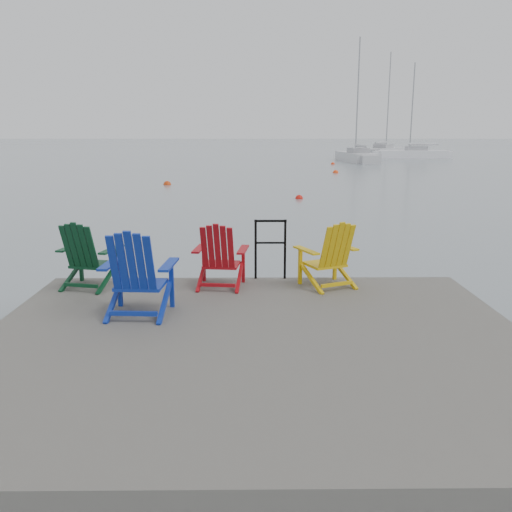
{
  "coord_description": "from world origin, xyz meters",
  "views": [
    {
      "loc": [
        -0.05,
        -5.45,
        2.67
      ],
      "look_at": [
        0.04,
        2.44,
        0.85
      ],
      "focal_mm": 38.0,
      "sensor_mm": 36.0,
      "label": 1
    }
  ],
  "objects_px": {
    "buoy_b": "(167,185)",
    "chair_blue": "(137,273)",
    "chair_yellow": "(330,254)",
    "sailboat_far": "(413,155)",
    "buoy_d": "(333,164)",
    "sailboat_near": "(357,157)",
    "sailboat_mid": "(384,152)",
    "handrail": "(270,243)",
    "chair_green": "(87,255)",
    "buoy_c": "(336,173)",
    "buoy_a": "(299,199)",
    "chair_red": "(220,255)"
  },
  "relations": [
    {
      "from": "sailboat_near",
      "to": "sailboat_far",
      "type": "bearing_deg",
      "value": 35.28
    },
    {
      "from": "chair_red",
      "to": "buoy_b",
      "type": "bearing_deg",
      "value": 107.21
    },
    {
      "from": "sailboat_far",
      "to": "chair_red",
      "type": "bearing_deg",
      "value": 162.31
    },
    {
      "from": "chair_red",
      "to": "buoy_c",
      "type": "bearing_deg",
      "value": 84.59
    },
    {
      "from": "chair_yellow",
      "to": "buoy_a",
      "type": "height_order",
      "value": "chair_yellow"
    },
    {
      "from": "chair_yellow",
      "to": "sailboat_far",
      "type": "bearing_deg",
      "value": 48.23
    },
    {
      "from": "chair_red",
      "to": "sailboat_mid",
      "type": "xyz_separation_m",
      "value": [
        16.07,
        56.59,
        -0.62
      ]
    },
    {
      "from": "sailboat_near",
      "to": "sailboat_mid",
      "type": "bearing_deg",
      "value": 62.45
    },
    {
      "from": "chair_yellow",
      "to": "buoy_b",
      "type": "height_order",
      "value": "chair_yellow"
    },
    {
      "from": "chair_green",
      "to": "chair_red",
      "type": "distance_m",
      "value": 1.86
    },
    {
      "from": "chair_red",
      "to": "sailboat_mid",
      "type": "distance_m",
      "value": 58.83
    },
    {
      "from": "handrail",
      "to": "buoy_a",
      "type": "xyz_separation_m",
      "value": [
        1.68,
        14.01,
        -1.04
      ]
    },
    {
      "from": "chair_blue",
      "to": "sailboat_far",
      "type": "xyz_separation_m",
      "value": [
        17.78,
        49.15,
        -0.68
      ]
    },
    {
      "from": "chair_yellow",
      "to": "buoy_a",
      "type": "distance_m",
      "value": 14.54
    },
    {
      "from": "sailboat_far",
      "to": "chair_yellow",
      "type": "bearing_deg",
      "value": 163.98
    },
    {
      "from": "sailboat_mid",
      "to": "sailboat_far",
      "type": "xyz_separation_m",
      "value": [
        0.8,
        -8.64,
        0.0
      ]
    },
    {
      "from": "buoy_a",
      "to": "buoy_d",
      "type": "relative_size",
      "value": 0.96
    },
    {
      "from": "handrail",
      "to": "sailboat_far",
      "type": "distance_m",
      "value": 50.15
    },
    {
      "from": "chair_blue",
      "to": "sailboat_mid",
      "type": "relative_size",
      "value": 0.09
    },
    {
      "from": "sailboat_far",
      "to": "buoy_a",
      "type": "bearing_deg",
      "value": 158.33
    },
    {
      "from": "sailboat_mid",
      "to": "sailboat_far",
      "type": "bearing_deg",
      "value": -50.55
    },
    {
      "from": "sailboat_mid",
      "to": "buoy_d",
      "type": "xyz_separation_m",
      "value": [
        -8.78,
        -18.57,
        -0.36
      ]
    },
    {
      "from": "buoy_d",
      "to": "buoy_b",
      "type": "bearing_deg",
      "value": -122.23
    },
    {
      "from": "chair_yellow",
      "to": "buoy_d",
      "type": "bearing_deg",
      "value": 57.37
    },
    {
      "from": "buoy_c",
      "to": "buoy_d",
      "type": "xyz_separation_m",
      "value": [
        1.23,
        9.54,
        0.0
      ]
    },
    {
      "from": "buoy_a",
      "to": "buoy_b",
      "type": "xyz_separation_m",
      "value": [
        -6.24,
        5.91,
        0.0
      ]
    },
    {
      "from": "chair_green",
      "to": "sailboat_mid",
      "type": "distance_m",
      "value": 59.37
    },
    {
      "from": "buoy_a",
      "to": "buoy_c",
      "type": "xyz_separation_m",
      "value": [
        3.64,
        14.0,
        0.0
      ]
    },
    {
      "from": "chair_blue",
      "to": "buoy_d",
      "type": "bearing_deg",
      "value": 82.03
    },
    {
      "from": "chair_blue",
      "to": "sailboat_near",
      "type": "height_order",
      "value": "sailboat_near"
    },
    {
      "from": "chair_yellow",
      "to": "sailboat_near",
      "type": "height_order",
      "value": "sailboat_near"
    },
    {
      "from": "chair_yellow",
      "to": "sailboat_near",
      "type": "relative_size",
      "value": 0.09
    },
    {
      "from": "sailboat_mid",
      "to": "buoy_c",
      "type": "distance_m",
      "value": 29.84
    },
    {
      "from": "chair_yellow",
      "to": "sailboat_mid",
      "type": "distance_m",
      "value": 58.42
    },
    {
      "from": "chair_yellow",
      "to": "buoy_a",
      "type": "relative_size",
      "value": 2.98
    },
    {
      "from": "sailboat_far",
      "to": "buoy_a",
      "type": "distance_m",
      "value": 36.46
    },
    {
      "from": "chair_green",
      "to": "buoy_d",
      "type": "bearing_deg",
      "value": 90.02
    },
    {
      "from": "chair_green",
      "to": "sailboat_near",
      "type": "height_order",
      "value": "sailboat_near"
    },
    {
      "from": "sailboat_near",
      "to": "sailboat_far",
      "type": "distance_m",
      "value": 8.92
    },
    {
      "from": "sailboat_near",
      "to": "buoy_b",
      "type": "distance_m",
      "value": 25.85
    },
    {
      "from": "chair_yellow",
      "to": "buoy_b",
      "type": "xyz_separation_m",
      "value": [
        -5.38,
        20.39,
        -0.98
      ]
    },
    {
      "from": "chair_green",
      "to": "buoy_d",
      "type": "relative_size",
      "value": 2.87
    },
    {
      "from": "chair_green",
      "to": "buoy_c",
      "type": "bearing_deg",
      "value": 88.02
    },
    {
      "from": "sailboat_near",
      "to": "buoy_d",
      "type": "relative_size",
      "value": 33.01
    },
    {
      "from": "sailboat_near",
      "to": "sailboat_mid",
      "type": "height_order",
      "value": "sailboat_mid"
    },
    {
      "from": "chair_yellow",
      "to": "sailboat_far",
      "type": "distance_m",
      "value": 50.33
    },
    {
      "from": "buoy_b",
      "to": "chair_blue",
      "type": "bearing_deg",
      "value": -82.32
    },
    {
      "from": "sailboat_mid",
      "to": "buoy_a",
      "type": "height_order",
      "value": "sailboat_mid"
    },
    {
      "from": "chair_blue",
      "to": "sailboat_near",
      "type": "distance_m",
      "value": 44.76
    },
    {
      "from": "sailboat_far",
      "to": "buoy_a",
      "type": "xyz_separation_m",
      "value": [
        -14.46,
        -33.46,
        -0.36
      ]
    }
  ]
}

